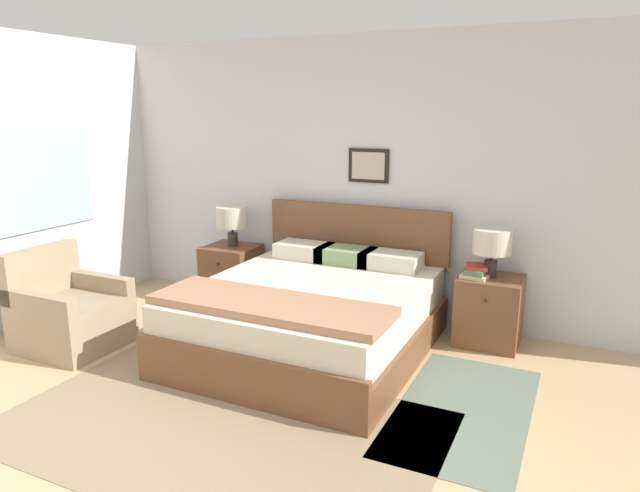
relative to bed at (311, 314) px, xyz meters
The scene contains 14 objects.
ground_plane 1.92m from the bed, 85.56° to the right, with size 16.00×16.00×0.00m, color tan.
wall_back 1.47m from the bed, 82.24° to the left, with size 7.92×0.09×2.60m.
wall_left 2.85m from the bed, behind, with size 0.08×5.34×2.60m.
area_rug_main 1.36m from the bed, 90.21° to the right, with size 2.74×1.65×0.01m.
area_rug_bedside 1.45m from the bed, 18.25° to the right, with size 0.83×1.58×0.01m.
bed is the anchor object (origin of this frame).
armchair 2.02m from the bed, 156.90° to the right, with size 0.75×0.70×0.82m.
nightstand_near_window 1.50m from the bed, 149.31° to the left, with size 0.51×0.49×0.58m.
nightstand_by_door 1.50m from the bed, 30.69° to the left, with size 0.51×0.49×0.58m.
table_lamp_near_window 1.59m from the bed, 148.56° to the left, with size 0.31×0.31×0.41m.
table_lamp_by_door 1.59m from the bed, 31.36° to the left, with size 0.31×0.31×0.41m.
book_thick_bottom 1.40m from the bed, 31.48° to the left, with size 0.24×0.27×0.03m.
book_hardcover_middle 1.41m from the bed, 31.48° to the left, with size 0.17×0.25×0.04m.
book_novel_upper 1.42m from the bed, 31.48° to the left, with size 0.20×0.23×0.03m.
Camera 1 is at (1.80, -2.04, 1.93)m, focal length 32.00 mm.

